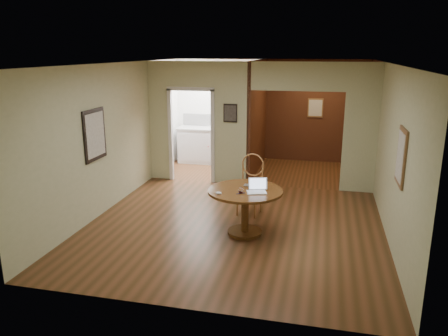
% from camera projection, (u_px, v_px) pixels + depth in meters
% --- Properties ---
extents(floor, '(5.00, 5.00, 0.00)m').
position_uv_depth(floor, '(233.00, 227.00, 7.45)').
color(floor, '#442A13').
rests_on(floor, ground).
extents(room_shell, '(5.20, 7.50, 5.00)m').
position_uv_depth(room_shell, '(241.00, 123.00, 10.12)').
color(room_shell, white).
rests_on(room_shell, ground).
extents(dining_table, '(1.21, 1.21, 0.76)m').
position_uv_depth(dining_table, '(245.00, 201.00, 7.06)').
color(dining_table, brown).
rests_on(dining_table, ground).
extents(chair, '(0.54, 0.54, 1.11)m').
position_uv_depth(chair, '(251.00, 181.00, 7.97)').
color(chair, '#9B6437').
rests_on(chair, ground).
extents(open_laptop, '(0.35, 0.34, 0.21)m').
position_uv_depth(open_laptop, '(257.00, 188.00, 6.90)').
color(open_laptop, white).
rests_on(open_laptop, dining_table).
extents(closed_laptop, '(0.33, 0.22, 0.03)m').
position_uv_depth(closed_laptop, '(253.00, 187.00, 7.11)').
color(closed_laptop, '#A9A9AD').
rests_on(closed_laptop, dining_table).
extents(mouse, '(0.11, 0.07, 0.04)m').
position_uv_depth(mouse, '(219.00, 193.00, 6.78)').
color(mouse, white).
rests_on(mouse, dining_table).
extents(wine_glass, '(0.09, 0.09, 0.10)m').
position_uv_depth(wine_glass, '(241.00, 190.00, 6.82)').
color(wine_glass, white).
rests_on(wine_glass, dining_table).
extents(pen, '(0.12, 0.10, 0.01)m').
position_uv_depth(pen, '(241.00, 193.00, 6.82)').
color(pen, '#0B1453').
rests_on(pen, dining_table).
extents(kitchen_cabinet, '(2.06, 0.60, 0.94)m').
position_uv_depth(kitchen_cabinet, '(216.00, 146.00, 11.57)').
color(kitchen_cabinet, silver).
rests_on(kitchen_cabinet, ground).
extents(grocery_bag, '(0.32, 0.29, 0.26)m').
position_uv_depth(grocery_bag, '(243.00, 124.00, 11.25)').
color(grocery_bag, beige).
rests_on(grocery_bag, kitchen_cabinet).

